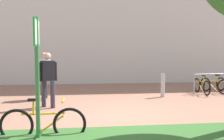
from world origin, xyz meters
TOP-DOWN VIEW (x-y plane):
  - ground_plane at (0.00, 0.00)m, footprint 60.00×60.00m
  - planter_strip at (-0.47, -2.08)m, footprint 7.00×1.10m
  - parking_sign_post at (-1.84, -2.08)m, footprint 0.08×0.36m
  - bike_at_sign at (-1.78, -1.85)m, footprint 1.68×0.42m
  - bike_rack_cluster at (4.92, 3.51)m, footprint 2.63×1.84m
  - bollard_steel at (2.12, 2.78)m, footprint 0.16×0.16m
  - person_suited_navy at (-2.04, 1.37)m, footprint 0.56×0.39m
  - person_casual_tan at (-2.34, 2.89)m, footprint 0.53×0.51m

SIDE VIEW (x-z plane):
  - ground_plane at x=0.00m, z-range 0.00..0.00m
  - planter_strip at x=-0.47m, z-range 0.00..0.16m
  - bike_rack_cluster at x=4.92m, z-range -0.07..0.76m
  - bike_at_sign at x=-1.78m, z-range -0.08..0.78m
  - bollard_steel at x=2.12m, z-range 0.00..0.90m
  - person_suited_navy at x=-2.04m, z-range 0.12..1.84m
  - person_casual_tan at x=-2.34m, z-range 0.12..1.84m
  - parking_sign_post at x=-1.84m, z-range 0.37..2.77m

